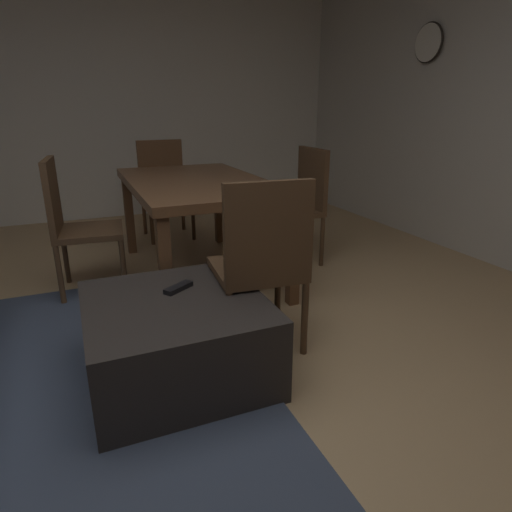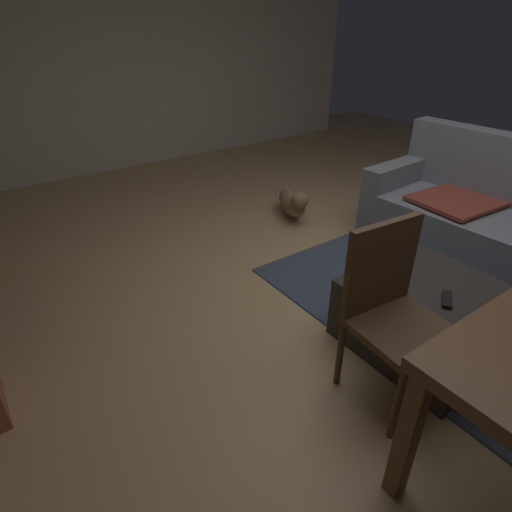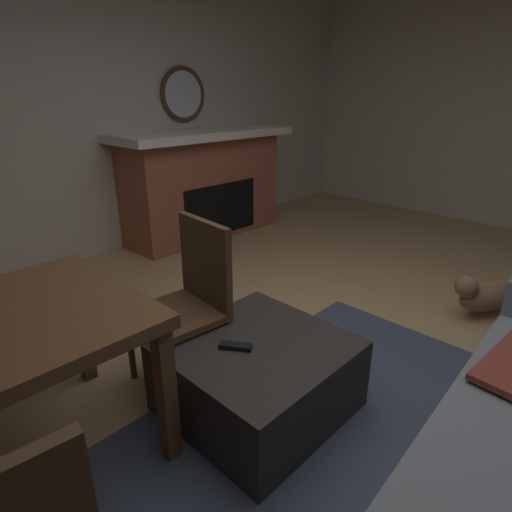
# 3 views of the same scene
# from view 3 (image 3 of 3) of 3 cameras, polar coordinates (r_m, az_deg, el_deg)

# --- Properties ---
(floor) EXTENTS (9.57, 9.57, 0.00)m
(floor) POSITION_cam_3_polar(r_m,az_deg,el_deg) (2.58, 10.75, -16.46)
(floor) COLOR tan
(wall_back_fireplace_side) EXTENTS (8.37, 0.12, 2.79)m
(wall_back_fireplace_side) POSITION_cam_3_polar(r_m,az_deg,el_deg) (4.44, -23.70, 17.51)
(wall_back_fireplace_side) COLOR beige
(wall_back_fireplace_side) RESTS_ON ground
(area_rug) EXTENTS (2.60, 2.00, 0.01)m
(area_rug) POSITION_cam_3_polar(r_m,az_deg,el_deg) (2.12, 14.07, -26.85)
(area_rug) COLOR #3D475B
(area_rug) RESTS_ON ground
(fireplace) EXTENTS (2.04, 0.76, 1.18)m
(fireplace) POSITION_cam_3_polar(r_m,az_deg,el_deg) (4.85, -7.05, 9.65)
(fireplace) COLOR #9E5642
(fireplace) RESTS_ON ground
(round_wall_mirror) EXTENTS (0.58, 0.05, 0.58)m
(round_wall_mirror) POSITION_cam_3_polar(r_m,az_deg,el_deg) (4.97, -9.79, 20.67)
(round_wall_mirror) COLOR #4C331E
(ottoman_coffee_table) EXTENTS (0.83, 0.81, 0.40)m
(ottoman_coffee_table) POSITION_cam_3_polar(r_m,az_deg,el_deg) (2.26, 0.22, -15.89)
(ottoman_coffee_table) COLOR #2D2826
(ottoman_coffee_table) RESTS_ON ground
(tv_remote) EXTENTS (0.13, 0.16, 0.02)m
(tv_remote) POSITION_cam_3_polar(r_m,az_deg,el_deg) (2.11, -2.77, -12.05)
(tv_remote) COLOR black
(tv_remote) RESTS_ON ottoman_coffee_table
(dining_chair_west) EXTENTS (0.48, 0.48, 0.93)m
(dining_chair_west) POSITION_cam_3_polar(r_m,az_deg,el_deg) (2.36, -8.86, -5.15)
(dining_chair_west) COLOR #513823
(dining_chair_west) RESTS_ON ground
(small_dog) EXTENTS (0.60, 0.42, 0.31)m
(small_dog) POSITION_cam_3_polar(r_m,az_deg,el_deg) (3.55, 28.58, -4.54)
(small_dog) COLOR #8C6B4C
(small_dog) RESTS_ON ground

